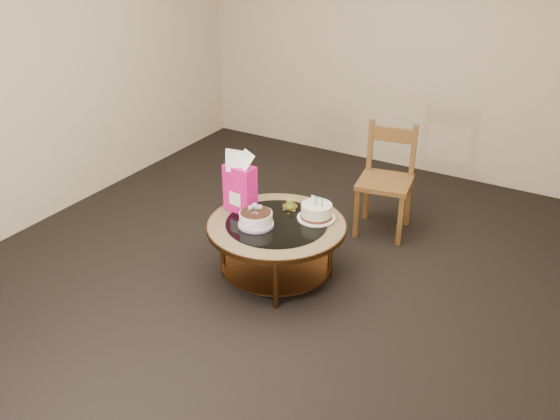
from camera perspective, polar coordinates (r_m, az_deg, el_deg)
The scene contains 8 objects.
ground at distance 4.74m, azimuth -0.31°, elevation -6.03°, with size 5.00×5.00×0.00m, color black.
room_walls at distance 4.11m, azimuth -0.36°, elevation 12.27°, with size 4.52×5.02×2.61m.
coffee_table at distance 4.55m, azimuth -0.32°, elevation -2.05°, with size 1.02×1.02×0.46m.
decorated_cake at distance 4.45m, azimuth -2.23°, elevation -0.85°, with size 0.26×0.26×0.15m.
cream_cake at distance 4.55m, azimuth 3.35°, elevation -0.16°, with size 0.28×0.28×0.18m.
gift_bag at distance 4.59m, azimuth -3.68°, elevation 2.55°, with size 0.24×0.19×0.46m.
pillar_candle at distance 4.70m, azimuth 0.93°, elevation 0.47°, with size 0.12×0.12×0.08m.
dining_chair at distance 5.25m, azimuth 9.67°, elevation 2.79°, with size 0.49×0.49×0.92m.
Camera 1 is at (2.03, -3.40, 2.60)m, focal length 40.00 mm.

